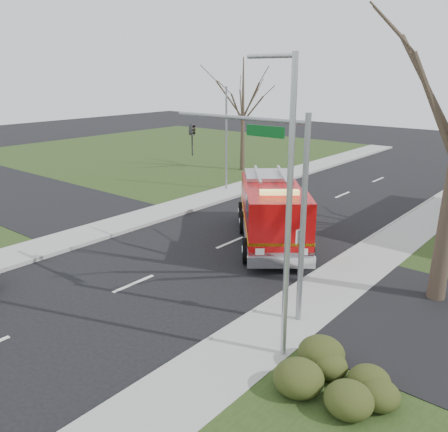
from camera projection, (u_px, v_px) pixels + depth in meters
The scene contains 9 objects.
ground at pixel (134, 284), 18.46m from camera, with size 120.00×120.00×0.00m, color black.
sidewalk_right at pixel (264, 336), 14.66m from camera, with size 2.40×80.00×0.15m, color #9B9B96.
sidewalk_left at pixel (47, 246), 22.22m from camera, with size 2.40×80.00×0.15m, color #9B9B96.
hedge_corner at pixel (333, 373), 12.07m from camera, with size 2.80×2.00×0.90m, color #273312.
bare_tree_left at pixel (243, 102), 37.66m from camera, with size 4.50×4.50×9.00m.
traffic_signal_mast at pixel (269, 178), 15.01m from camera, with size 5.29×0.18×6.80m.
streetlight_pole at pixel (287, 206), 12.41m from camera, with size 1.48×0.16×8.40m.
utility_pole_far at pixel (226, 140), 31.90m from camera, with size 0.14×0.14×7.00m, color gray.
fire_engine at pixel (272, 213), 22.55m from camera, with size 7.15×7.86×3.21m.
Camera 1 is at (13.48, -10.76, 7.94)m, focal length 38.00 mm.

